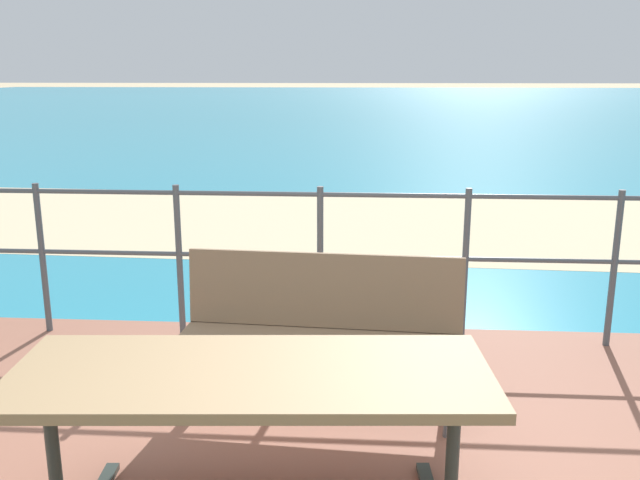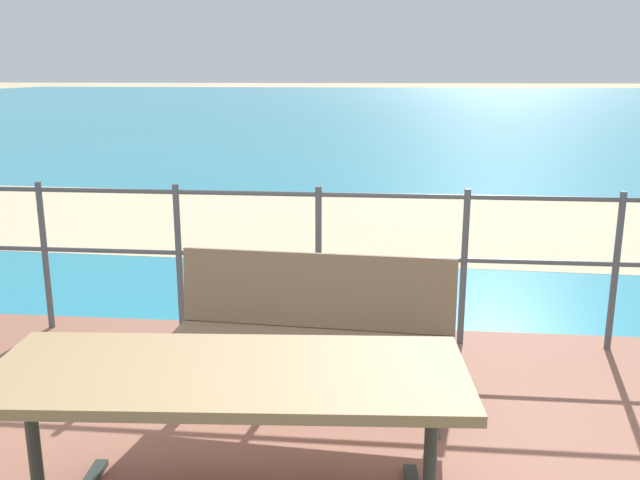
% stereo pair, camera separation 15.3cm
% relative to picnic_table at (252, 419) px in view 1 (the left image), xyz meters
% --- Properties ---
extents(sea_water, '(90.00, 90.00, 0.01)m').
position_rel_picnic_table_xyz_m(sea_water, '(0.09, 39.91, -0.66)').
color(sea_water, teal).
rests_on(sea_water, ground).
extents(beach_strip, '(54.12, 6.18, 0.01)m').
position_rel_picnic_table_xyz_m(beach_strip, '(0.09, 6.36, -0.66)').
color(beach_strip, beige).
rests_on(beach_strip, ground).
extents(picnic_table, '(1.78, 1.39, 0.80)m').
position_rel_picnic_table_xyz_m(picnic_table, '(0.00, 0.00, 0.00)').
color(picnic_table, '#8C704C').
rests_on(picnic_table, patio_paving).
extents(park_bench, '(1.54, 0.51, 0.86)m').
position_rel_picnic_table_xyz_m(park_bench, '(0.17, 1.26, -0.09)').
color(park_bench, '#7A6047').
rests_on(park_bench, patio_paving).
extents(railing_fence, '(5.94, 0.04, 1.08)m').
position_rel_picnic_table_xyz_m(railing_fence, '(0.09, 2.28, 0.06)').
color(railing_fence, '#4C5156').
rests_on(railing_fence, patio_paving).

